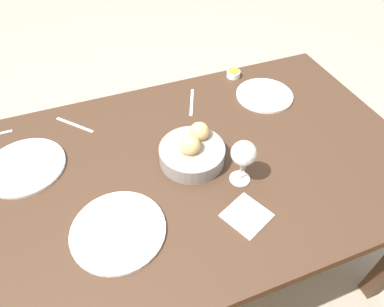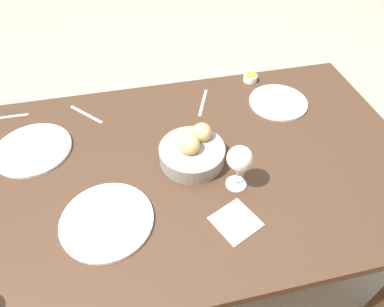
{
  "view_description": "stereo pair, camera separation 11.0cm",
  "coord_description": "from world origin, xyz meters",
  "px_view_note": "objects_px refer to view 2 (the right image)",
  "views": [
    {
      "loc": [
        0.21,
        0.7,
        1.53
      ],
      "look_at": [
        -0.06,
        -0.01,
        0.74
      ],
      "focal_mm": 32.0,
      "sensor_mm": 36.0,
      "label": 1
    },
    {
      "loc": [
        0.11,
        0.73,
        1.53
      ],
      "look_at": [
        -0.06,
        -0.01,
        0.74
      ],
      "focal_mm": 32.0,
      "sensor_mm": 36.0,
      "label": 2
    }
  ],
  "objects_px": {
    "jam_bowl_honey": "(250,78)",
    "fork_silver": "(86,114)",
    "bread_basket": "(193,151)",
    "plate_far_center": "(107,221)",
    "plate_near_right": "(33,149)",
    "spoon_coffee": "(11,117)",
    "napkin": "(236,221)",
    "wine_glass": "(239,160)",
    "knife_silver": "(203,103)",
    "plate_near_left": "(278,102)"
  },
  "relations": [
    {
      "from": "jam_bowl_honey",
      "to": "fork_silver",
      "type": "distance_m",
      "value": 0.68
    },
    {
      "from": "bread_basket",
      "to": "plate_far_center",
      "type": "relative_size",
      "value": 0.81
    },
    {
      "from": "plate_near_right",
      "to": "fork_silver",
      "type": "bearing_deg",
      "value": -139.14
    },
    {
      "from": "jam_bowl_honey",
      "to": "fork_silver",
      "type": "bearing_deg",
      "value": 6.55
    },
    {
      "from": "spoon_coffee",
      "to": "napkin",
      "type": "bearing_deg",
      "value": 137.62
    },
    {
      "from": "bread_basket",
      "to": "fork_silver",
      "type": "bearing_deg",
      "value": -42.28
    },
    {
      "from": "plate_near_right",
      "to": "jam_bowl_honey",
      "type": "xyz_separation_m",
      "value": [
        -0.85,
        -0.23,
        0.01
      ]
    },
    {
      "from": "plate_near_right",
      "to": "spoon_coffee",
      "type": "bearing_deg",
      "value": -64.0
    },
    {
      "from": "fork_silver",
      "to": "bread_basket",
      "type": "bearing_deg",
      "value": 137.72
    },
    {
      "from": "fork_silver",
      "to": "spoon_coffee",
      "type": "relative_size",
      "value": 1.05
    },
    {
      "from": "plate_near_right",
      "to": "wine_glass",
      "type": "distance_m",
      "value": 0.7
    },
    {
      "from": "knife_silver",
      "to": "napkin",
      "type": "bearing_deg",
      "value": 85.75
    },
    {
      "from": "jam_bowl_honey",
      "to": "knife_silver",
      "type": "xyz_separation_m",
      "value": [
        0.23,
        0.1,
        -0.01
      ]
    },
    {
      "from": "plate_far_center",
      "to": "spoon_coffee",
      "type": "xyz_separation_m",
      "value": [
        0.33,
        -0.54,
        -0.0
      ]
    },
    {
      "from": "bread_basket",
      "to": "spoon_coffee",
      "type": "bearing_deg",
      "value": -30.21
    },
    {
      "from": "plate_near_left",
      "to": "fork_silver",
      "type": "relative_size",
      "value": 1.72
    },
    {
      "from": "plate_near_right",
      "to": "spoon_coffee",
      "type": "distance_m",
      "value": 0.22
    },
    {
      "from": "bread_basket",
      "to": "knife_silver",
      "type": "distance_m",
      "value": 0.3
    },
    {
      "from": "fork_silver",
      "to": "plate_far_center",
      "type": "bearing_deg",
      "value": 96.12
    },
    {
      "from": "plate_near_left",
      "to": "napkin",
      "type": "height_order",
      "value": "plate_near_left"
    },
    {
      "from": "plate_near_left",
      "to": "fork_silver",
      "type": "xyz_separation_m",
      "value": [
        0.73,
        -0.09,
        -0.0
      ]
    },
    {
      "from": "fork_silver",
      "to": "knife_silver",
      "type": "distance_m",
      "value": 0.45
    },
    {
      "from": "plate_near_right",
      "to": "plate_near_left",
      "type": "bearing_deg",
      "value": -176.21
    },
    {
      "from": "plate_near_left",
      "to": "fork_silver",
      "type": "distance_m",
      "value": 0.74
    },
    {
      "from": "plate_near_left",
      "to": "bread_basket",
      "type": "bearing_deg",
      "value": 29.04
    },
    {
      "from": "fork_silver",
      "to": "spoon_coffee",
      "type": "xyz_separation_m",
      "value": [
        0.28,
        -0.05,
        0.0
      ]
    },
    {
      "from": "plate_near_left",
      "to": "knife_silver",
      "type": "distance_m",
      "value": 0.29
    },
    {
      "from": "spoon_coffee",
      "to": "plate_far_center",
      "type": "bearing_deg",
      "value": 121.23
    },
    {
      "from": "plate_near_left",
      "to": "plate_near_right",
      "type": "height_order",
      "value": "same"
    },
    {
      "from": "jam_bowl_honey",
      "to": "fork_silver",
      "type": "relative_size",
      "value": 0.44
    },
    {
      "from": "jam_bowl_honey",
      "to": "spoon_coffee",
      "type": "distance_m",
      "value": 0.95
    },
    {
      "from": "jam_bowl_honey",
      "to": "napkin",
      "type": "xyz_separation_m",
      "value": [
        0.27,
        0.65,
        -0.01
      ]
    },
    {
      "from": "jam_bowl_honey",
      "to": "spoon_coffee",
      "type": "bearing_deg",
      "value": 1.75
    },
    {
      "from": "plate_far_center",
      "to": "spoon_coffee",
      "type": "height_order",
      "value": "plate_far_center"
    },
    {
      "from": "plate_near_left",
      "to": "knife_silver",
      "type": "height_order",
      "value": "plate_near_left"
    },
    {
      "from": "plate_near_left",
      "to": "knife_silver",
      "type": "xyz_separation_m",
      "value": [
        0.29,
        -0.07,
        -0.0
      ]
    },
    {
      "from": "plate_near_right",
      "to": "plate_far_center",
      "type": "height_order",
      "value": "same"
    },
    {
      "from": "plate_near_left",
      "to": "plate_near_right",
      "type": "distance_m",
      "value": 0.91
    },
    {
      "from": "plate_far_center",
      "to": "jam_bowl_honey",
      "type": "xyz_separation_m",
      "value": [
        -0.62,
        -0.57,
        0.01
      ]
    },
    {
      "from": "plate_near_left",
      "to": "plate_far_center",
      "type": "relative_size",
      "value": 0.85
    },
    {
      "from": "fork_silver",
      "to": "knife_silver",
      "type": "relative_size",
      "value": 0.83
    },
    {
      "from": "wine_glass",
      "to": "napkin",
      "type": "xyz_separation_m",
      "value": [
        0.04,
        0.13,
        -0.11
      ]
    },
    {
      "from": "plate_far_center",
      "to": "wine_glass",
      "type": "height_order",
      "value": "wine_glass"
    },
    {
      "from": "bread_basket",
      "to": "jam_bowl_honey",
      "type": "bearing_deg",
      "value": -130.88
    },
    {
      "from": "bread_basket",
      "to": "knife_silver",
      "type": "bearing_deg",
      "value": -110.42
    },
    {
      "from": "wine_glass",
      "to": "plate_near_right",
      "type": "bearing_deg",
      "value": -25.01
    },
    {
      "from": "plate_near_left",
      "to": "napkin",
      "type": "relative_size",
      "value": 1.49
    },
    {
      "from": "spoon_coffee",
      "to": "wine_glass",
      "type": "bearing_deg",
      "value": 145.7
    },
    {
      "from": "knife_silver",
      "to": "plate_near_right",
      "type": "bearing_deg",
      "value": 11.43
    },
    {
      "from": "plate_near_right",
      "to": "knife_silver",
      "type": "distance_m",
      "value": 0.64
    }
  ]
}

